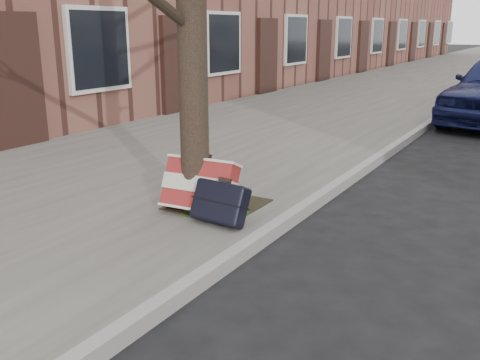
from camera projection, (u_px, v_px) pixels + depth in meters
The scene contains 5 objects.
ground at pixel (370, 322), 3.55m from camera, with size 120.00×120.00×0.00m, color black.
near_sidewalk at pixel (403, 84), 17.72m from camera, with size 5.00×70.00×0.12m, color slate.
dirt_patch at pixel (217, 205), 5.49m from camera, with size 0.85×0.85×0.01m, color black.
suitcase_red at pixel (200, 186), 5.20m from camera, with size 0.71×0.20×0.52m, color maroon.
suitcase_navy at pixel (220, 202), 4.93m from camera, with size 0.54×0.17×0.38m, color black.
Camera 1 is at (0.88, -3.14, 1.89)m, focal length 40.00 mm.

